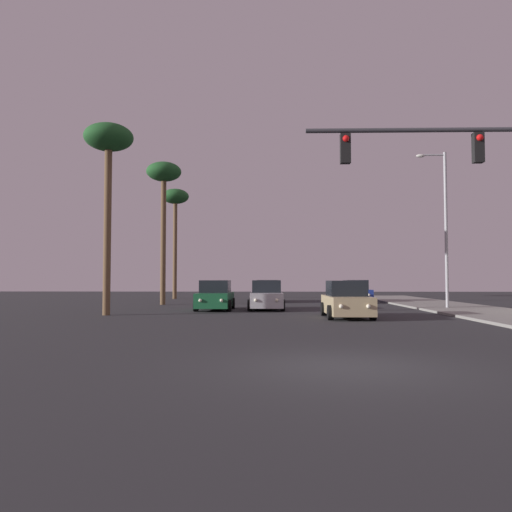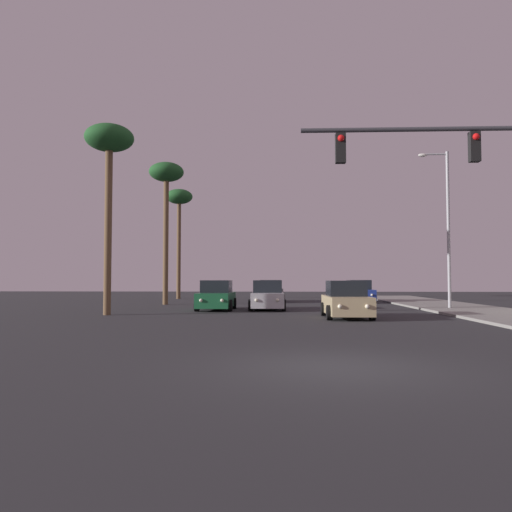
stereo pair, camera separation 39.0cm
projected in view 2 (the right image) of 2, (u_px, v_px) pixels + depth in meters
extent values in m
plane|color=#28282B|center=(335.00, 367.00, 9.88)|extent=(120.00, 120.00, 0.00)
cube|color=navy|center=(359.00, 295.00, 37.33)|extent=(1.81, 4.20, 0.80)
cube|color=black|center=(359.00, 285.00, 37.51)|extent=(1.60, 2.00, 0.70)
cylinder|color=black|center=(350.00, 299.00, 36.06)|extent=(0.24, 0.64, 0.64)
cylinder|color=black|center=(375.00, 299.00, 35.98)|extent=(0.24, 0.64, 0.64)
cylinder|color=black|center=(345.00, 298.00, 38.65)|extent=(0.24, 0.64, 0.64)
cylinder|color=black|center=(368.00, 298.00, 38.58)|extent=(0.24, 0.64, 0.64)
sphere|color=#F2EACC|center=(356.00, 295.00, 35.24)|extent=(0.18, 0.18, 0.18)
sphere|color=#F2EACC|center=(372.00, 295.00, 35.19)|extent=(0.18, 0.18, 0.18)
cube|color=#B7B7BC|center=(267.00, 300.00, 28.47)|extent=(1.86, 4.23, 0.80)
cube|color=black|center=(268.00, 286.00, 28.65)|extent=(1.63, 2.02, 0.70)
cylinder|color=black|center=(251.00, 305.00, 27.19)|extent=(0.24, 0.64, 0.64)
cylinder|color=black|center=(284.00, 305.00, 27.12)|extent=(0.24, 0.64, 0.64)
cylinder|color=black|center=(253.00, 303.00, 29.79)|extent=(0.24, 0.64, 0.64)
cylinder|color=black|center=(283.00, 303.00, 29.72)|extent=(0.24, 0.64, 0.64)
sphere|color=#F2EACC|center=(256.00, 300.00, 26.38)|extent=(0.18, 0.18, 0.18)
sphere|color=#F2EACC|center=(277.00, 300.00, 26.33)|extent=(0.18, 0.18, 0.18)
cube|color=black|center=(271.00, 294.00, 38.53)|extent=(1.93, 4.26, 0.80)
cube|color=black|center=(271.00, 284.00, 38.72)|extent=(1.66, 2.05, 0.70)
cylinder|color=black|center=(259.00, 298.00, 37.26)|extent=(0.24, 0.64, 0.64)
cylinder|color=black|center=(283.00, 298.00, 37.18)|extent=(0.24, 0.64, 0.64)
cylinder|color=black|center=(260.00, 297.00, 39.86)|extent=(0.24, 0.64, 0.64)
cylinder|color=black|center=(283.00, 297.00, 39.78)|extent=(0.24, 0.64, 0.64)
sphere|color=#F2EACC|center=(263.00, 294.00, 36.44)|extent=(0.18, 0.18, 0.18)
sphere|color=#F2EACC|center=(278.00, 294.00, 36.40)|extent=(0.18, 0.18, 0.18)
cube|color=tan|center=(346.00, 305.00, 22.48)|extent=(1.86, 4.23, 0.80)
cube|color=black|center=(346.00, 288.00, 22.67)|extent=(1.63, 2.02, 0.70)
cylinder|color=black|center=(329.00, 313.00, 21.21)|extent=(0.24, 0.64, 0.64)
cylinder|color=black|center=(372.00, 313.00, 21.14)|extent=(0.24, 0.64, 0.64)
cylinder|color=black|center=(324.00, 309.00, 23.81)|extent=(0.24, 0.64, 0.64)
cylinder|color=black|center=(362.00, 309.00, 23.74)|extent=(0.24, 0.64, 0.64)
sphere|color=#F2EACC|center=(340.00, 306.00, 20.39)|extent=(0.18, 0.18, 0.18)
sphere|color=#F2EACC|center=(367.00, 306.00, 20.35)|extent=(0.18, 0.18, 0.18)
cube|color=#195933|center=(216.00, 300.00, 28.25)|extent=(1.86, 4.23, 0.80)
cube|color=black|center=(217.00, 286.00, 28.43)|extent=(1.63, 2.02, 0.70)
cylinder|color=black|center=(197.00, 305.00, 26.97)|extent=(0.24, 0.64, 0.64)
cylinder|color=black|center=(230.00, 306.00, 26.90)|extent=(0.24, 0.64, 0.64)
cylinder|color=black|center=(204.00, 303.00, 29.57)|extent=(0.24, 0.64, 0.64)
cylinder|color=black|center=(234.00, 303.00, 29.50)|extent=(0.24, 0.64, 0.64)
sphere|color=#F2EACC|center=(201.00, 300.00, 26.15)|extent=(0.18, 0.18, 0.18)
sphere|color=#F2EACC|center=(222.00, 300.00, 26.11)|extent=(0.18, 0.18, 0.18)
cylinder|color=#38383D|center=(434.00, 129.00, 14.86)|extent=(7.91, 0.14, 0.14)
cube|color=black|center=(474.00, 147.00, 14.79)|extent=(0.30, 0.24, 0.90)
sphere|color=red|center=(476.00, 137.00, 14.66)|extent=(0.20, 0.20, 0.20)
cube|color=black|center=(340.00, 148.00, 14.95)|extent=(0.30, 0.24, 0.90)
sphere|color=red|center=(341.00, 138.00, 14.82)|extent=(0.20, 0.20, 0.20)
cylinder|color=#99999E|center=(448.00, 229.00, 28.59)|extent=(0.18, 0.18, 9.00)
cylinder|color=#99999E|center=(435.00, 154.00, 28.82)|extent=(1.40, 0.10, 0.10)
ellipsoid|color=silver|center=(423.00, 155.00, 28.85)|extent=(0.50, 0.24, 0.20)
cylinder|color=brown|center=(179.00, 250.00, 44.42)|extent=(0.36, 0.36, 8.66)
ellipsoid|color=#1E5123|center=(179.00, 197.00, 44.64)|extent=(2.40, 2.40, 1.32)
cylinder|color=brown|center=(166.00, 241.00, 34.40)|extent=(0.36, 0.36, 8.71)
ellipsoid|color=#1E5123|center=(166.00, 172.00, 34.62)|extent=(2.40, 2.40, 1.32)
cylinder|color=brown|center=(108.00, 231.00, 24.43)|extent=(0.36, 0.36, 8.25)
ellipsoid|color=#1E5123|center=(109.00, 138.00, 24.65)|extent=(2.40, 2.40, 1.32)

